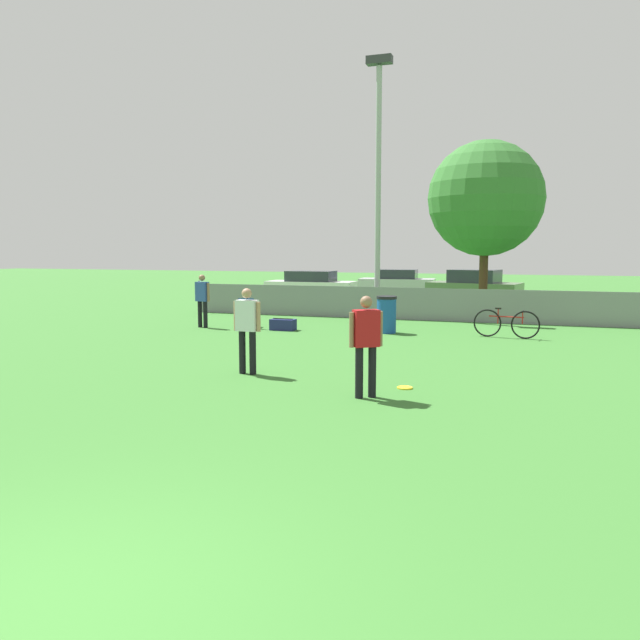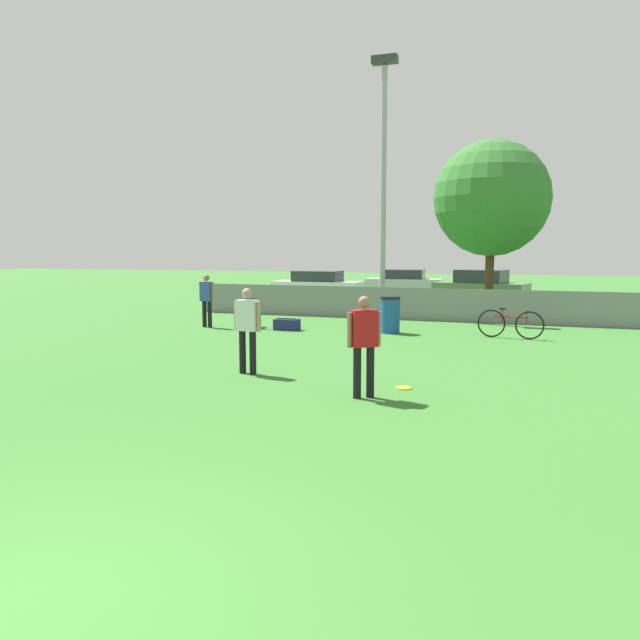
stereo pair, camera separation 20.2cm
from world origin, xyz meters
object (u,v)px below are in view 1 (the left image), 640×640
object	(u,v)px
light_pole	(378,167)
frisbee_disc	(405,388)
folding_chair_sideline	(247,311)
bicycle_sideline	(506,323)
gear_bag_sideline	(283,325)
parked_car_silver	(397,282)
tree_near_pole	(486,199)
parked_car_white	(311,285)
parked_car_olive	(474,288)
trash_bin	(386,314)
spectator_in_blue	(202,297)
player_receiver_white	(247,325)
player_defender_red	(366,339)

from	to	relation	value
light_pole	frisbee_disc	size ratio (longest dim) A/B	33.37
folding_chair_sideline	bicycle_sideline	distance (m)	7.63
folding_chair_sideline	gear_bag_sideline	bearing A→B (deg)	159.30
parked_car_silver	frisbee_disc	bearing A→B (deg)	-81.66
tree_near_pole	parked_car_white	xyz separation A→B (m)	(-8.52, 4.68, -3.58)
gear_bag_sideline	parked_car_olive	bearing A→B (deg)	68.15
folding_chair_sideline	trash_bin	xyz separation A→B (m)	(4.31, 0.24, 0.03)
spectator_in_blue	folding_chair_sideline	xyz separation A→B (m)	(1.32, 0.41, -0.42)
player_receiver_white	player_defender_red	distance (m)	2.89
tree_near_pole	gear_bag_sideline	bearing A→B (deg)	-127.31
parked_car_olive	frisbee_disc	bearing A→B (deg)	-76.89
spectator_in_blue	parked_car_silver	bearing A→B (deg)	-89.65
trash_bin	parked_car_olive	bearing A→B (deg)	82.36
player_receiver_white	gear_bag_sideline	bearing A→B (deg)	108.49
light_pole	parked_car_silver	xyz separation A→B (m)	(-1.60, 10.83, -4.65)
parked_car_silver	folding_chair_sideline	bearing A→B (deg)	-99.03
trash_bin	parked_car_silver	bearing A→B (deg)	101.10
spectator_in_blue	bicycle_sideline	world-z (taller)	spectator_in_blue
player_defender_red	spectator_in_blue	size ratio (longest dim) A/B	1.02
trash_bin	gear_bag_sideline	size ratio (longest dim) A/B	1.45
bicycle_sideline	parked_car_olive	bearing A→B (deg)	107.16
trash_bin	folding_chair_sideline	bearing A→B (deg)	-176.87
parked_car_olive	light_pole	bearing A→B (deg)	-102.96
player_receiver_white	folding_chair_sideline	distance (m)	7.23
gear_bag_sideline	parked_car_olive	xyz separation A→B (m)	(4.49, 11.19, 0.56)
bicycle_sideline	trash_bin	bearing A→B (deg)	-171.50
tree_near_pole	spectator_in_blue	distance (m)	11.02
light_pole	folding_chair_sideline	size ratio (longest dim) A/B	9.93
player_receiver_white	frisbee_disc	world-z (taller)	player_receiver_white
tree_near_pole	spectator_in_blue	world-z (taller)	tree_near_pole
parked_car_olive	player_receiver_white	bearing A→B (deg)	-87.03
tree_near_pole	parked_car_white	size ratio (longest dim) A/B	1.47
player_receiver_white	player_defender_red	bearing A→B (deg)	-21.26
spectator_in_blue	player_defender_red	bearing A→B (deg)	144.31
bicycle_sideline	folding_chair_sideline	bearing A→B (deg)	-170.43
bicycle_sideline	parked_car_white	size ratio (longest dim) A/B	0.41
player_receiver_white	parked_car_olive	distance (m)	17.69
parked_car_white	parked_car_silver	xyz separation A→B (m)	(3.35, 4.22, -0.00)
frisbee_disc	parked_car_olive	distance (m)	17.78
folding_chair_sideline	bicycle_sideline	bearing A→B (deg)	170.17
tree_near_pole	parked_car_olive	world-z (taller)	tree_near_pole
spectator_in_blue	trash_bin	world-z (taller)	spectator_in_blue
spectator_in_blue	bicycle_sideline	xyz separation A→B (m)	(8.94, 0.71, -0.54)
parked_car_olive	spectator_in_blue	bearing A→B (deg)	-110.37
spectator_in_blue	gear_bag_sideline	xyz separation A→B (m)	(2.58, 0.22, -0.77)
gear_bag_sideline	parked_car_white	xyz separation A→B (m)	(-3.31, 11.51, 0.49)
spectator_in_blue	gear_bag_sideline	size ratio (longest dim) A/B	2.23
parked_car_silver	tree_near_pole	bearing A→B (deg)	-64.08
spectator_in_blue	bicycle_sideline	bearing A→B (deg)	-165.75
light_pole	player_receiver_white	xyz separation A→B (m)	(0.25, -11.22, -4.36)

